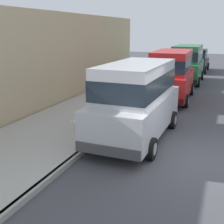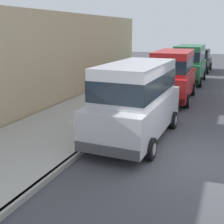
{
  "view_description": "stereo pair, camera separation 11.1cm",
  "coord_description": "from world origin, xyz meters",
  "px_view_note": "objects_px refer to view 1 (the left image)",
  "views": [
    {
      "loc": [
        0.59,
        -7.99,
        3.54
      ],
      "look_at": [
        -2.95,
        0.96,
        0.85
      ],
      "focal_mm": 47.31,
      "sensor_mm": 36.0,
      "label": 1
    },
    {
      "loc": [
        0.69,
        -7.95,
        3.54
      ],
      "look_at": [
        -2.95,
        0.96,
        0.85
      ],
      "focal_mm": 47.31,
      "sensor_mm": 36.0,
      "label": 2
    }
  ],
  "objects_px": {
    "car_silver_van": "(136,98)",
    "fire_hydrant": "(116,105)",
    "car_black_sedan": "(196,60)",
    "car_red_van": "(172,73)",
    "car_green_van": "(187,62)",
    "dog_white": "(80,121)"
  },
  "relations": [
    {
      "from": "car_black_sedan",
      "to": "dog_white",
      "type": "distance_m",
      "value": 18.17
    },
    {
      "from": "car_green_van",
      "to": "car_black_sedan",
      "type": "xyz_separation_m",
      "value": [
        0.0,
        6.05,
        -0.41
      ]
    },
    {
      "from": "car_red_van",
      "to": "car_green_van",
      "type": "distance_m",
      "value": 5.61
    },
    {
      "from": "car_black_sedan",
      "to": "fire_hydrant",
      "type": "height_order",
      "value": "car_black_sedan"
    },
    {
      "from": "car_black_sedan",
      "to": "fire_hydrant",
      "type": "relative_size",
      "value": 6.36
    },
    {
      "from": "car_red_van",
      "to": "fire_hydrant",
      "type": "bearing_deg",
      "value": -110.88
    },
    {
      "from": "car_black_sedan",
      "to": "fire_hydrant",
      "type": "bearing_deg",
      "value": -95.64
    },
    {
      "from": "car_silver_van",
      "to": "fire_hydrant",
      "type": "xyz_separation_m",
      "value": [
        -1.51,
        2.15,
        -0.92
      ]
    },
    {
      "from": "dog_white",
      "to": "fire_hydrant",
      "type": "bearing_deg",
      "value": 78.67
    },
    {
      "from": "car_silver_van",
      "to": "dog_white",
      "type": "relative_size",
      "value": 7.45
    },
    {
      "from": "fire_hydrant",
      "to": "car_silver_van",
      "type": "bearing_deg",
      "value": -54.85
    },
    {
      "from": "car_red_van",
      "to": "dog_white",
      "type": "relative_size",
      "value": 7.51
    },
    {
      "from": "car_green_van",
      "to": "car_black_sedan",
      "type": "height_order",
      "value": "car_green_van"
    },
    {
      "from": "dog_white",
      "to": "car_black_sedan",
      "type": "bearing_deg",
      "value": 83.6
    },
    {
      "from": "car_silver_van",
      "to": "fire_hydrant",
      "type": "distance_m",
      "value": 2.78
    },
    {
      "from": "car_silver_van",
      "to": "car_black_sedan",
      "type": "relative_size",
      "value": 1.07
    },
    {
      "from": "fire_hydrant",
      "to": "car_green_van",
      "type": "bearing_deg",
      "value": 80.86
    },
    {
      "from": "dog_white",
      "to": "car_red_van",
      "type": "bearing_deg",
      "value": 72.58
    },
    {
      "from": "car_black_sedan",
      "to": "car_red_van",
      "type": "bearing_deg",
      "value": -90.1
    },
    {
      "from": "car_red_van",
      "to": "dog_white",
      "type": "bearing_deg",
      "value": -107.42
    },
    {
      "from": "car_silver_van",
      "to": "car_red_van",
      "type": "bearing_deg",
      "value": 89.87
    },
    {
      "from": "car_silver_van",
      "to": "dog_white",
      "type": "xyz_separation_m",
      "value": [
        -1.99,
        -0.24,
        -0.97
      ]
    }
  ]
}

